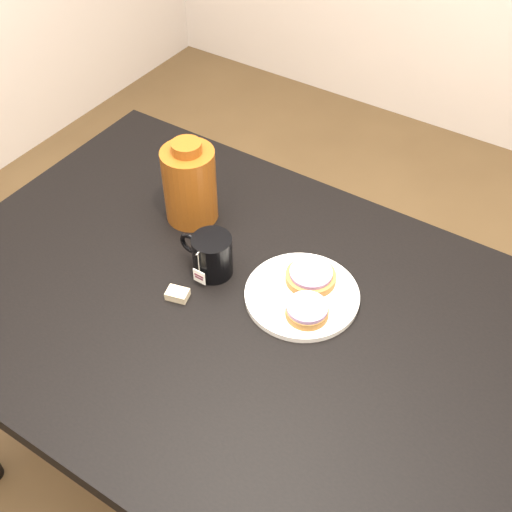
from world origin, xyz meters
name	(u,v)px	position (x,y,z in m)	size (l,w,h in m)	color
ground_plane	(253,481)	(0.00, 0.00, 0.00)	(4.00, 4.00, 0.00)	brown
table	(252,337)	(0.00, 0.00, 0.67)	(1.40, 0.90, 0.75)	black
plate	(302,295)	(0.07, 0.09, 0.76)	(0.24, 0.24, 0.02)	white
bagel_back	(311,276)	(0.06, 0.13, 0.78)	(0.14, 0.14, 0.03)	brown
bagel_front	(307,310)	(0.10, 0.05, 0.78)	(0.12, 0.12, 0.03)	brown
mug	(212,255)	(-0.13, 0.05, 0.80)	(0.13, 0.09, 0.10)	black
teabag_pouch	(178,294)	(-0.15, -0.05, 0.76)	(0.04, 0.03, 0.02)	#C6B793
bagel_package	(190,184)	(-0.28, 0.17, 0.84)	(0.15, 0.15, 0.21)	#58280B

